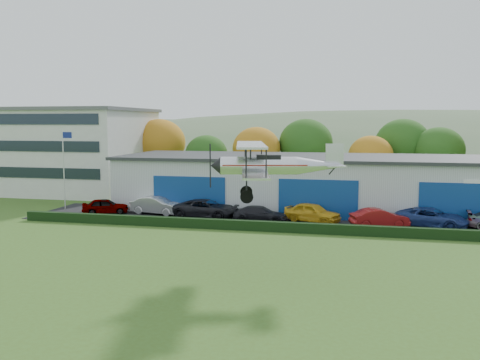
% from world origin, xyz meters
% --- Properties ---
extents(ground, '(300.00, 300.00, 0.00)m').
position_xyz_m(ground, '(0.00, 0.00, 0.00)').
color(ground, '#3D5A1C').
rests_on(ground, ground).
extents(apron, '(48.00, 9.00, 0.05)m').
position_xyz_m(apron, '(3.00, 21.00, 0.03)').
color(apron, black).
rests_on(apron, ground).
extents(hedge, '(46.00, 0.60, 0.80)m').
position_xyz_m(hedge, '(3.00, 16.20, 0.40)').
color(hedge, black).
rests_on(hedge, ground).
extents(hangar, '(40.60, 12.60, 5.30)m').
position_xyz_m(hangar, '(5.00, 27.98, 2.66)').
color(hangar, '#B2B7BC').
rests_on(hangar, ground).
extents(office_block, '(20.60, 15.60, 10.40)m').
position_xyz_m(office_block, '(-28.00, 35.00, 5.21)').
color(office_block, silver).
rests_on(office_block, ground).
extents(flagpole, '(1.05, 0.10, 8.00)m').
position_xyz_m(flagpole, '(-19.88, 22.00, 4.78)').
color(flagpole, silver).
rests_on(flagpole, ground).
extents(tree_belt, '(75.70, 13.22, 10.12)m').
position_xyz_m(tree_belt, '(0.85, 40.62, 5.61)').
color(tree_belt, '#3D2614').
rests_on(tree_belt, ground).
extents(distant_hills, '(430.00, 196.00, 56.00)m').
position_xyz_m(distant_hills, '(-4.38, 140.00, -13.05)').
color(distant_hills, '#4C6642').
rests_on(distant_hills, ground).
extents(car_0, '(4.57, 3.27, 1.45)m').
position_xyz_m(car_0, '(-14.77, 20.38, 0.77)').
color(car_0, gray).
rests_on(car_0, apron).
extents(car_1, '(5.28, 2.54, 1.67)m').
position_xyz_m(car_1, '(-9.91, 21.23, 0.88)').
color(car_1, silver).
rests_on(car_1, apron).
extents(car_2, '(6.12, 3.26, 1.64)m').
position_xyz_m(car_2, '(-4.90, 20.54, 0.87)').
color(car_2, black).
rests_on(car_2, apron).
extents(car_3, '(4.78, 1.94, 1.39)m').
position_xyz_m(car_3, '(0.26, 19.53, 0.74)').
color(car_3, black).
rests_on(car_3, apron).
extents(car_4, '(5.30, 3.65, 1.68)m').
position_xyz_m(car_4, '(4.65, 20.50, 0.89)').
color(car_4, gold).
rests_on(car_4, apron).
extents(car_5, '(4.98, 3.11, 1.55)m').
position_xyz_m(car_5, '(10.20, 19.47, 0.82)').
color(car_5, maroon).
rests_on(car_5, apron).
extents(car_6, '(6.25, 4.22, 1.59)m').
position_xyz_m(car_6, '(14.37, 20.45, 0.85)').
color(car_6, navy).
rests_on(car_6, apron).
extents(biplane, '(7.54, 8.58, 3.19)m').
position_xyz_m(biplane, '(3.50, 4.77, 6.32)').
color(biplane, silver).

